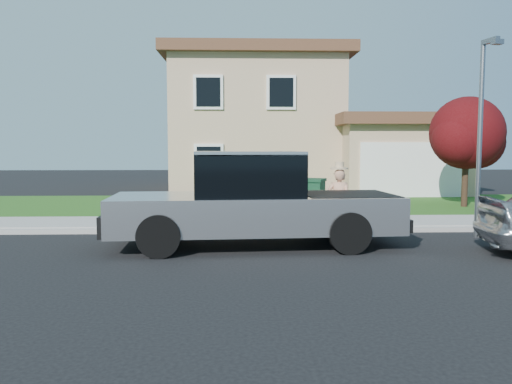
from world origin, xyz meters
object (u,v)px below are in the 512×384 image
street_lamp (482,127)px  trash_bin (312,198)px  ornamental_tree (468,137)px  pickup_truck (254,202)px  woman (339,200)px

street_lamp → trash_bin: bearing=130.7°
trash_bin → ornamental_tree: bearing=47.9°
pickup_truck → trash_bin: (1.80, 3.53, -0.25)m
pickup_truck → woman: size_ratio=3.57×
trash_bin → woman: bearing=-58.6°
ornamental_tree → street_lamp: bearing=-112.0°
pickup_truck → trash_bin: size_ratio=5.77×
woman → ornamental_tree: size_ratio=0.47×
woman → ornamental_tree: ornamental_tree is taller
ornamental_tree → trash_bin: ornamental_tree is taller
woman → pickup_truck: bearing=49.6°
pickup_truck → woman: bearing=29.1°
pickup_truck → trash_bin: pickup_truck is taller
trash_bin → pickup_truck: bearing=-95.3°
trash_bin → street_lamp: bearing=-15.3°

